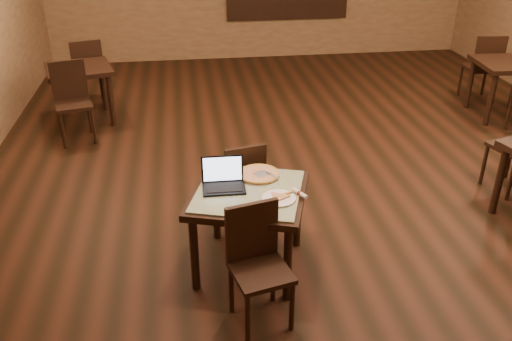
{
  "coord_description": "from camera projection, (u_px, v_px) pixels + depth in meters",
  "views": [
    {
      "loc": [
        -1.59,
        -5.52,
        2.97
      ],
      "look_at": [
        -1.02,
        -1.49,
        0.85
      ],
      "focal_mm": 38.0,
      "sensor_mm": 36.0,
      "label": 1
    }
  ],
  "objects": [
    {
      "name": "plate",
      "position": [
        279.0,
        198.0,
        4.33
      ],
      "size": [
        0.27,
        0.27,
        0.01
      ],
      "primitive_type": "cylinder",
      "color": "white",
      "rests_on": "tiled_table"
    },
    {
      "name": "tiled_table",
      "position": [
        249.0,
        201.0,
        4.51
      ],
      "size": [
        1.16,
        1.16,
        0.76
      ],
      "rotation": [
        0.0,
        0.0,
        -0.31
      ],
      "color": "black",
      "rests_on": "ground"
    },
    {
      "name": "napkin_roll",
      "position": [
        300.0,
        193.0,
        4.38
      ],
      "size": [
        0.11,
        0.16,
        0.04
      ],
      "rotation": [
        0.0,
        0.0,
        0.51
      ],
      "color": "white",
      "rests_on": "tiled_table"
    },
    {
      "name": "ground",
      "position": [
        323.0,
        171.0,
        6.41
      ],
      "size": [
        10.0,
        10.0,
        0.0
      ],
      "primitive_type": "plane",
      "color": "black",
      "rests_on": "ground"
    },
    {
      "name": "other_table_a_chair_far",
      "position": [
        484.0,
        64.0,
        8.26
      ],
      "size": [
        0.49,
        0.49,
        1.05
      ],
      "rotation": [
        0.0,
        0.0,
        3.06
      ],
      "color": "black",
      "rests_on": "ground"
    },
    {
      "name": "chair_main_far",
      "position": [
        242.0,
        181.0,
        5.13
      ],
      "size": [
        0.47,
        0.47,
        0.91
      ],
      "rotation": [
        0.0,
        0.0,
        3.37
      ],
      "color": "black",
      "rests_on": "ground"
    },
    {
      "name": "pizza_pan",
      "position": [
        259.0,
        175.0,
        4.69
      ],
      "size": [
        0.38,
        0.38,
        0.01
      ],
      "primitive_type": "cylinder",
      "color": "silver",
      "rests_on": "tiled_table"
    },
    {
      "name": "laptop",
      "position": [
        223.0,
        179.0,
        4.5
      ],
      "size": [
        0.36,
        0.28,
        0.24
      ],
      "rotation": [
        0.0,
        0.0,
        -0.02
      ],
      "color": "black",
      "rests_on": "tiled_table"
    },
    {
      "name": "pizza_slice",
      "position": [
        279.0,
        197.0,
        4.32
      ],
      "size": [
        0.25,
        0.25,
        0.02
      ],
      "primitive_type": null,
      "rotation": [
        0.0,
        0.0,
        0.51
      ],
      "color": "beige",
      "rests_on": "plate"
    },
    {
      "name": "other_table_b",
      "position": [
        80.0,
        76.0,
        7.51
      ],
      "size": [
        1.04,
        1.04,
        0.8
      ],
      "rotation": [
        0.0,
        0.0,
        0.26
      ],
      "color": "black",
      "rests_on": "ground"
    },
    {
      "name": "pizza_whole",
      "position": [
        259.0,
        174.0,
        4.68
      ],
      "size": [
        0.36,
        0.36,
        0.03
      ],
      "color": "beige",
      "rests_on": "pizza_pan"
    },
    {
      "name": "other_table_b_chair_near",
      "position": [
        72.0,
        97.0,
        7.01
      ],
      "size": [
        0.55,
        0.55,
        1.03
      ],
      "rotation": [
        0.0,
        0.0,
        0.26
      ],
      "color": "black",
      "rests_on": "ground"
    },
    {
      "name": "spatula",
      "position": [
        262.0,
        174.0,
        4.66
      ],
      "size": [
        0.22,
        0.29,
        0.01
      ],
      "primitive_type": "cube",
      "rotation": [
        0.0,
        0.0,
        0.5
      ],
      "color": "silver",
      "rests_on": "pizza_whole"
    },
    {
      "name": "chair_main_near",
      "position": [
        257.0,
        258.0,
        4.02
      ],
      "size": [
        0.5,
        0.5,
        0.95
      ],
      "rotation": [
        0.0,
        0.0,
        0.24
      ],
      "color": "black",
      "rests_on": "ground"
    },
    {
      "name": "other_table_b_chair_far",
      "position": [
        88.0,
        69.0,
        8.08
      ],
      "size": [
        0.55,
        0.55,
        1.03
      ],
      "rotation": [
        0.0,
        0.0,
        3.4
      ],
      "color": "black",
      "rests_on": "ground"
    },
    {
      "name": "other_table_a",
      "position": [
        508.0,
        71.0,
        7.68
      ],
      "size": [
        0.94,
        0.94,
        0.81
      ],
      "rotation": [
        0.0,
        0.0,
        -0.08
      ],
      "color": "black",
      "rests_on": "ground"
    }
  ]
}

